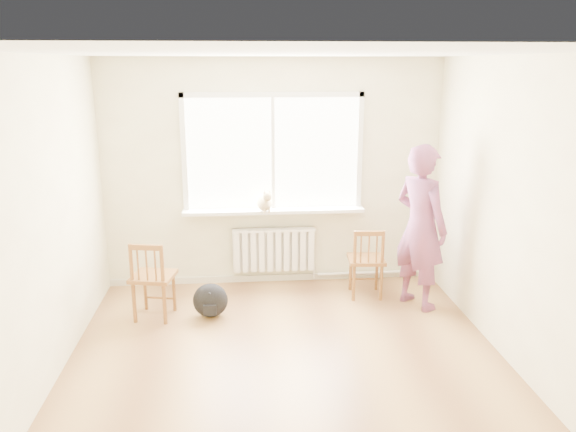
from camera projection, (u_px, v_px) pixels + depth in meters
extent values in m
plane|color=#A97A45|center=(290.00, 377.00, 4.86)|extent=(4.50, 4.50, 0.00)
plane|color=white|center=(290.00, 53.00, 4.15)|extent=(4.50, 4.50, 0.00)
cube|color=#F2EDC2|center=(273.00, 174.00, 6.67)|extent=(4.00, 0.01, 2.70)
cube|color=white|center=(273.00, 154.00, 6.59)|extent=(2.00, 0.02, 1.30)
cube|color=white|center=(273.00, 95.00, 6.39)|extent=(2.12, 0.05, 0.06)
cube|color=white|center=(184.00, 155.00, 6.48)|extent=(0.06, 0.05, 1.42)
cube|color=white|center=(360.00, 153.00, 6.65)|extent=(0.06, 0.05, 1.42)
cube|color=white|center=(273.00, 154.00, 6.57)|extent=(0.04, 0.05, 1.30)
cube|color=white|center=(274.00, 211.00, 6.68)|extent=(2.15, 0.22, 0.04)
cube|color=white|center=(274.00, 249.00, 6.87)|extent=(1.00, 0.02, 0.55)
cube|color=white|center=(274.00, 251.00, 6.82)|extent=(1.00, 0.10, 0.51)
cube|color=white|center=(274.00, 230.00, 6.75)|extent=(1.00, 0.12, 0.03)
cylinder|color=silver|center=(373.00, 273.00, 7.05)|extent=(1.40, 0.04, 0.04)
cube|color=beige|center=(274.00, 278.00, 7.00)|extent=(4.00, 0.03, 0.08)
cube|color=brown|center=(153.00, 276.00, 5.91)|extent=(0.50, 0.48, 0.04)
cylinder|color=brown|center=(174.00, 291.00, 6.10)|extent=(0.04, 0.04, 0.46)
cylinder|color=brown|center=(145.00, 290.00, 6.14)|extent=(0.04, 0.04, 0.46)
cylinder|color=brown|center=(164.00, 303.00, 5.79)|extent=(0.04, 0.04, 0.46)
cylinder|color=brown|center=(134.00, 302.00, 5.83)|extent=(0.04, 0.04, 0.46)
cylinder|color=brown|center=(163.00, 285.00, 5.74)|extent=(0.04, 0.04, 0.86)
cylinder|color=brown|center=(133.00, 284.00, 5.77)|extent=(0.04, 0.04, 0.86)
cube|color=brown|center=(145.00, 247.00, 5.65)|extent=(0.35, 0.10, 0.06)
cylinder|color=brown|center=(155.00, 265.00, 5.69)|extent=(0.02, 0.02, 0.35)
cylinder|color=brown|center=(147.00, 264.00, 5.70)|extent=(0.02, 0.02, 0.35)
cylinder|color=brown|center=(138.00, 264.00, 5.71)|extent=(0.02, 0.02, 0.35)
cube|color=brown|center=(366.00, 259.00, 6.47)|extent=(0.44, 0.42, 0.04)
cylinder|color=brown|center=(377.00, 272.00, 6.68)|extent=(0.04, 0.04, 0.44)
cylinder|color=brown|center=(350.00, 272.00, 6.67)|extent=(0.04, 0.04, 0.44)
cylinder|color=brown|center=(381.00, 282.00, 6.38)|extent=(0.04, 0.04, 0.44)
cylinder|color=brown|center=(354.00, 282.00, 6.37)|extent=(0.04, 0.04, 0.44)
cylinder|color=brown|center=(382.00, 266.00, 6.33)|extent=(0.04, 0.04, 0.83)
cylinder|color=brown|center=(354.00, 266.00, 6.32)|extent=(0.04, 0.04, 0.83)
cube|color=brown|center=(369.00, 233.00, 6.22)|extent=(0.34, 0.06, 0.05)
cylinder|color=brown|center=(377.00, 248.00, 6.27)|extent=(0.02, 0.02, 0.33)
cylinder|color=brown|center=(369.00, 248.00, 6.27)|extent=(0.02, 0.02, 0.33)
cylinder|color=brown|center=(361.00, 248.00, 6.27)|extent=(0.02, 0.02, 0.33)
imported|color=#C74243|center=(421.00, 227.00, 6.08)|extent=(0.72, 0.79, 1.82)
ellipsoid|color=beige|center=(264.00, 202.00, 6.57)|extent=(0.23, 0.30, 0.20)
sphere|color=beige|center=(267.00, 196.00, 6.42)|extent=(0.11, 0.11, 0.11)
cone|color=beige|center=(265.00, 192.00, 6.40)|extent=(0.04, 0.04, 0.05)
cone|color=beige|center=(270.00, 192.00, 6.41)|extent=(0.04, 0.04, 0.05)
cylinder|color=beige|center=(261.00, 205.00, 6.71)|extent=(0.06, 0.18, 0.02)
cylinder|color=beige|center=(264.00, 209.00, 6.48)|extent=(0.02, 0.02, 0.10)
cylinder|color=beige|center=(269.00, 208.00, 6.50)|extent=(0.02, 0.02, 0.10)
ellipsoid|color=black|center=(210.00, 300.00, 5.97)|extent=(0.42, 0.34, 0.37)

